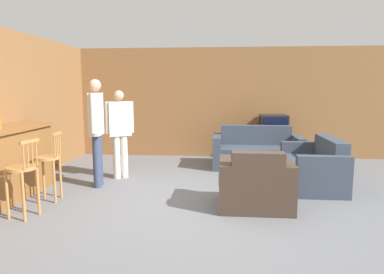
# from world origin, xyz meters

# --- Properties ---
(ground_plane) EXTENTS (24.00, 24.00, 0.00)m
(ground_plane) POSITION_xyz_m (0.00, 0.00, 0.00)
(ground_plane) COLOR slate
(wall_back) EXTENTS (9.40, 0.08, 2.60)m
(wall_back) POSITION_xyz_m (0.00, 3.61, 1.30)
(wall_back) COLOR olive
(wall_back) RESTS_ON ground_plane
(wall_left) EXTENTS (0.08, 8.61, 2.60)m
(wall_left) POSITION_xyz_m (-3.18, 1.31, 1.30)
(wall_left) COLOR olive
(wall_left) RESTS_ON ground_plane
(bar_chair_near) EXTENTS (0.43, 0.43, 1.01)m
(bar_chair_near) POSITION_xyz_m (-2.22, -0.61, 0.55)
(bar_chair_near) COLOR #B77F42
(bar_chair_near) RESTS_ON ground_plane
(bar_chair_mid) EXTENTS (0.40, 0.40, 1.01)m
(bar_chair_mid) POSITION_xyz_m (-2.22, 0.06, 0.55)
(bar_chair_mid) COLOR #B77F42
(bar_chair_mid) RESTS_ON ground_plane
(couch_far) EXTENTS (1.81, 0.87, 0.85)m
(couch_far) POSITION_xyz_m (1.03, 2.50, 0.31)
(couch_far) COLOR #384251
(couch_far) RESTS_ON ground_plane
(armchair_near) EXTENTS (0.99, 0.83, 0.83)m
(armchair_near) POSITION_xyz_m (0.77, 0.00, 0.31)
(armchair_near) COLOR #423328
(armchair_near) RESTS_ON ground_plane
(loveseat_right) EXTENTS (0.80, 1.51, 0.82)m
(loveseat_right) POSITION_xyz_m (1.86, 1.17, 0.31)
(loveseat_right) COLOR #384251
(loveseat_right) RESTS_ON ground_plane
(coffee_table) EXTENTS (0.53, 0.92, 0.38)m
(coffee_table) POSITION_xyz_m (0.93, 1.28, 0.32)
(coffee_table) COLOR brown
(coffee_table) RESTS_ON ground_plane
(tv_unit) EXTENTS (1.00, 0.46, 0.55)m
(tv_unit) POSITION_xyz_m (1.48, 3.28, 0.27)
(tv_unit) COLOR #513823
(tv_unit) RESTS_ON ground_plane
(tv) EXTENTS (0.61, 0.52, 0.50)m
(tv) POSITION_xyz_m (1.48, 3.28, 0.80)
(tv) COLOR black
(tv) RESTS_ON tv_unit
(book_on_table) EXTENTS (0.18, 0.17, 0.03)m
(book_on_table) POSITION_xyz_m (0.85, 1.35, 0.39)
(book_on_table) COLOR #33704C
(book_on_table) RESTS_ON coffee_table
(person_by_window) EXTENTS (0.46, 0.35, 1.61)m
(person_by_window) POSITION_xyz_m (-1.56, 1.40, 0.91)
(person_by_window) COLOR silver
(person_by_window) RESTS_ON ground_plane
(person_by_counter) EXTENTS (0.22, 0.54, 1.79)m
(person_by_counter) POSITION_xyz_m (-1.77, 0.84, 1.03)
(person_by_counter) COLOR #384260
(person_by_counter) RESTS_ON ground_plane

